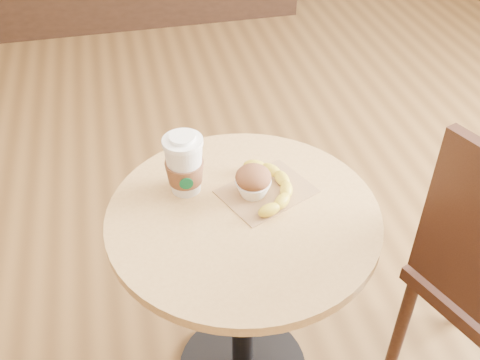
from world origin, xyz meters
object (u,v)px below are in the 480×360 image
Objects in this scene: coffee_cup at (184,166)px; muffin at (253,181)px; cafe_table at (243,265)px; banana at (272,185)px.

coffee_cup reaches higher than muffin.
muffin is at bearing 56.99° from cafe_table.
cafe_table is 0.26m from banana.
coffee_cup is 0.19m from muffin.
cafe_table is at bearing -40.04° from coffee_cup.
coffee_cup reaches higher than banana.
banana is (0.05, 0.00, -0.03)m from muffin.
cafe_table is at bearing -137.11° from banana.
muffin is (0.17, -0.06, -0.03)m from coffee_cup.
banana is at bearing 3.04° from muffin.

